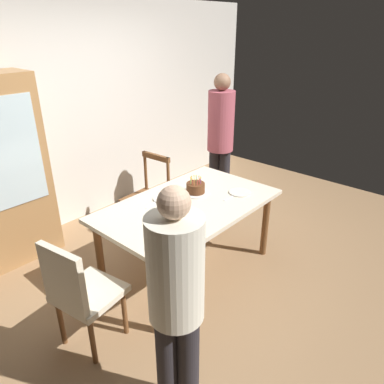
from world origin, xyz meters
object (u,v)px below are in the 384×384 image
(birthday_cake, at_px, (196,189))
(plate_near_guest, at_px, (240,192))
(plate_far_side, at_px, (165,199))
(plate_near_celebrant, at_px, (171,231))
(chair_spindle_back, at_px, (147,199))
(person_guest, at_px, (220,138))
(person_celebrant, at_px, (176,297))
(chair_upholstered, at_px, (79,291))
(dining_table, at_px, (189,211))

(birthday_cake, distance_m, plate_near_guest, 0.45)
(plate_far_side, bearing_deg, plate_near_celebrant, -129.70)
(chair_spindle_back, height_order, person_guest, person_guest)
(plate_near_celebrant, relative_size, person_celebrant, 0.14)
(chair_spindle_back, height_order, chair_upholstered, same)
(birthday_cake, relative_size, plate_far_side, 1.27)
(plate_near_guest, bearing_deg, person_celebrant, -157.35)
(dining_table, bearing_deg, birthday_cake, 24.35)
(plate_far_side, bearing_deg, birthday_cake, -24.38)
(birthday_cake, relative_size, person_guest, 0.16)
(birthday_cake, xyz_separation_m, chair_spindle_back, (0.01, 0.74, -0.35))
(chair_spindle_back, bearing_deg, plate_far_side, -116.69)
(plate_near_celebrant, relative_size, person_guest, 0.12)
(plate_far_side, xyz_separation_m, person_guest, (1.30, 0.33, 0.26))
(plate_far_side, relative_size, person_celebrant, 0.14)
(plate_near_celebrant, bearing_deg, chair_upholstered, 166.72)
(birthday_cake, relative_size, chair_spindle_back, 0.29)
(birthday_cake, bearing_deg, plate_near_guest, -47.56)
(plate_near_celebrant, xyz_separation_m, person_celebrant, (-0.64, -0.68, 0.13))
(dining_table, distance_m, birthday_cake, 0.27)
(plate_near_celebrant, height_order, person_celebrant, person_celebrant)
(birthday_cake, xyz_separation_m, person_celebrant, (-1.33, -1.01, 0.09))
(plate_near_celebrant, xyz_separation_m, plate_far_side, (0.38, 0.46, 0.00))
(dining_table, distance_m, person_guest, 1.38)
(dining_table, distance_m, person_celebrant, 1.45)
(chair_spindle_back, bearing_deg, plate_near_guest, -74.62)
(birthday_cake, height_order, plate_near_celebrant, birthday_cake)
(birthday_cake, bearing_deg, plate_far_side, 155.62)
(birthday_cake, height_order, person_celebrant, person_celebrant)
(chair_spindle_back, xyz_separation_m, person_guest, (0.99, -0.28, 0.56))
(chair_upholstered, bearing_deg, person_celebrant, -81.54)
(plate_near_guest, bearing_deg, plate_far_side, 142.25)
(birthday_cake, bearing_deg, plate_near_celebrant, -154.35)
(person_celebrant, relative_size, person_guest, 0.88)
(person_celebrant, distance_m, person_guest, 2.75)
(chair_upholstered, bearing_deg, plate_near_celebrant, -13.28)
(plate_near_guest, bearing_deg, chair_upholstered, 174.07)
(chair_spindle_back, distance_m, person_celebrant, 2.24)
(birthday_cake, bearing_deg, chair_upholstered, -174.30)
(plate_far_side, xyz_separation_m, chair_upholstered, (-1.16, -0.28, -0.23))
(birthday_cake, distance_m, chair_upholstered, 1.49)
(dining_table, height_order, plate_near_celebrant, plate_near_celebrant)
(chair_upholstered, distance_m, person_celebrant, 0.94)
(plate_near_guest, relative_size, person_guest, 0.12)
(plate_near_guest, distance_m, chair_upholstered, 1.78)
(dining_table, xyz_separation_m, birthday_cake, (0.21, 0.10, 0.13))
(chair_spindle_back, bearing_deg, chair_upholstered, -148.79)
(plate_near_celebrant, relative_size, chair_spindle_back, 0.23)
(dining_table, distance_m, plate_near_guest, 0.57)
(birthday_cake, distance_m, plate_near_celebrant, 0.76)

